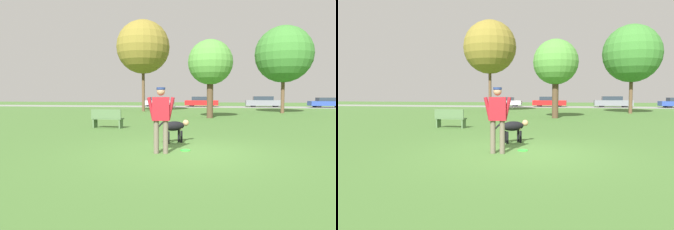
{
  "view_description": "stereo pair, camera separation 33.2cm",
  "coord_description": "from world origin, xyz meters",
  "views": [
    {
      "loc": [
        0.9,
        -7.4,
        1.42
      ],
      "look_at": [
        -0.55,
        0.64,
        0.9
      ],
      "focal_mm": 32.0,
      "sensor_mm": 36.0,
      "label": 1
    },
    {
      "loc": [
        1.22,
        -7.34,
        1.42
      ],
      "look_at": [
        -0.55,
        0.64,
        0.9
      ],
      "focal_mm": 32.0,
      "sensor_mm": 36.0,
      "label": 2
    }
  ],
  "objects": [
    {
      "name": "dog",
      "position": [
        -0.5,
        1.53,
        0.49
      ],
      "size": [
        0.96,
        0.78,
        0.69
      ],
      "rotation": [
        0.0,
        0.0,
        0.66
      ],
      "color": "black",
      "rests_on": "ground_plane"
    },
    {
      "name": "parked_car_silver",
      "position": [
        -7.62,
        32.35,
        0.63
      ],
      "size": [
        4.24,
        1.92,
        1.26
      ],
      "rotation": [
        0.0,
        0.0,
        0.04
      ],
      "color": "#B7B7BC",
      "rests_on": "ground_plane"
    },
    {
      "name": "parked_car_red",
      "position": [
        -1.78,
        32.48,
        0.66
      ],
      "size": [
        4.37,
        1.72,
        1.34
      ],
      "rotation": [
        0.0,
        0.0,
        -0.01
      ],
      "color": "red",
      "rests_on": "ground_plane"
    },
    {
      "name": "tree_far_right",
      "position": [
        5.83,
        18.61,
        4.83
      ],
      "size": [
        4.62,
        4.62,
        7.15
      ],
      "color": "brown",
      "rests_on": "ground_plane"
    },
    {
      "name": "person",
      "position": [
        -0.57,
        -0.23,
        0.96
      ],
      "size": [
        0.69,
        0.29,
        1.63
      ],
      "rotation": [
        0.0,
        0.0,
        0.16
      ],
      "color": "#665B4C",
      "rests_on": "ground_plane"
    },
    {
      "name": "parked_car_grey",
      "position": [
        6.17,
        32.5,
        0.68
      ],
      "size": [
        4.61,
        1.77,
        1.38
      ],
      "rotation": [
        0.0,
        0.0,
        0.01
      ],
      "color": "slate",
      "rests_on": "ground_plane"
    },
    {
      "name": "tree_mid_center",
      "position": [
        0.13,
        12.08,
        3.55
      ],
      "size": [
        2.88,
        2.88,
        5.03
      ],
      "color": "#4C3826",
      "rests_on": "ground_plane"
    },
    {
      "name": "ground_plane",
      "position": [
        0.0,
        0.0,
        0.0
      ],
      "size": [
        120.0,
        120.0,
        0.0
      ],
      "primitive_type": "plane",
      "color": "#426B2D"
    },
    {
      "name": "far_road_strip",
      "position": [
        0.0,
        32.23,
        0.01
      ],
      "size": [
        120.0,
        6.0,
        0.01
      ],
      "color": "gray",
      "rests_on": "ground_plane"
    },
    {
      "name": "frisbee",
      "position": [
        -0.03,
        0.27,
        0.01
      ],
      "size": [
        0.26,
        0.26,
        0.02
      ],
      "color": "#33D838",
      "rests_on": "ground_plane"
    },
    {
      "name": "park_bench",
      "position": [
        -4.08,
        5.06,
        0.45
      ],
      "size": [
        1.42,
        0.49,
        0.84
      ],
      "rotation": [
        0.0,
        0.0,
        3.08
      ],
      "color": "#4C6B42",
      "rests_on": "ground_plane"
    },
    {
      "name": "tree_far_left",
      "position": [
        -6.27,
        19.46,
        5.9
      ],
      "size": [
        4.88,
        4.88,
        8.35
      ],
      "color": "brown",
      "rests_on": "ground_plane"
    }
  ]
}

